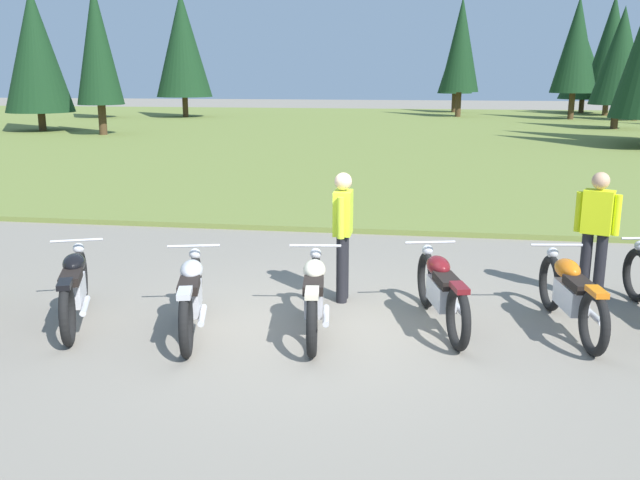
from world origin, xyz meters
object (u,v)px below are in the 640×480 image
object	(u,v)px
motorcycle_silver	(191,295)
motorcycle_cream	(314,295)
motorcycle_black	(74,287)
motorcycle_orange	(571,293)
rider_near_row_end	(596,228)
rider_in_hivis_vest	(343,229)
motorcycle_maroon	(441,290)

from	to	relation	value
motorcycle_silver	motorcycle_cream	distance (m)	1.39
motorcycle_black	motorcycle_orange	distance (m)	5.75
motorcycle_black	motorcycle_cream	size ratio (longest dim) A/B	0.95
motorcycle_cream	rider_near_row_end	world-z (taller)	rider_near_row_end
motorcycle_black	rider_in_hivis_vest	bearing A→B (deg)	23.42
motorcycle_maroon	rider_in_hivis_vest	distance (m)	1.54
rider_in_hivis_vest	rider_near_row_end	bearing A→B (deg)	9.82
motorcycle_silver	motorcycle_orange	distance (m)	4.32
motorcycle_cream	rider_near_row_end	xyz separation A→B (m)	(3.38, 1.70, 0.51)
motorcycle_silver	motorcycle_orange	bearing A→B (deg)	9.47
motorcycle_silver	rider_near_row_end	world-z (taller)	rider_near_row_end
motorcycle_black	motorcycle_maroon	bearing A→B (deg)	7.38
rider_near_row_end	rider_in_hivis_vest	world-z (taller)	same
motorcycle_orange	rider_in_hivis_vest	world-z (taller)	rider_in_hivis_vest
motorcycle_black	rider_near_row_end	distance (m)	6.51
rider_near_row_end	rider_in_hivis_vest	size ratio (longest dim) A/B	1.00
motorcycle_black	rider_near_row_end	size ratio (longest dim) A/B	1.19
motorcycle_maroon	motorcycle_orange	world-z (taller)	same
motorcycle_orange	rider_near_row_end	bearing A→B (deg)	67.59
motorcycle_silver	rider_near_row_end	bearing A→B (deg)	22.04
motorcycle_maroon	motorcycle_orange	xyz separation A→B (m)	(1.46, 0.09, 0.00)
motorcycle_cream	rider_in_hivis_vest	bearing A→B (deg)	81.00
motorcycle_cream	motorcycle_maroon	bearing A→B (deg)	15.51
motorcycle_orange	motorcycle_maroon	bearing A→B (deg)	-176.41
motorcycle_cream	rider_in_hivis_vest	xyz separation A→B (m)	(0.18, 1.15, 0.51)
motorcycle_silver	motorcycle_cream	xyz separation A→B (m)	(1.37, 0.22, 0.00)
motorcycle_orange	rider_near_row_end	size ratio (longest dim) A/B	1.25
motorcycle_silver	rider_in_hivis_vest	xyz separation A→B (m)	(1.56, 1.37, 0.51)
motorcycle_cream	motorcycle_maroon	xyz separation A→B (m)	(1.43, 0.40, 0.00)
motorcycle_cream	motorcycle_black	bearing A→B (deg)	-176.86
motorcycle_orange	rider_near_row_end	distance (m)	1.41
rider_in_hivis_vest	motorcycle_maroon	bearing A→B (deg)	-31.19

